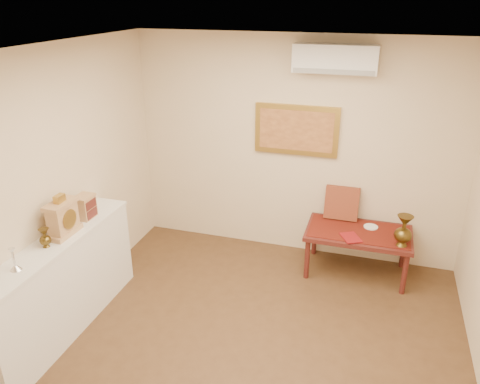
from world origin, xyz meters
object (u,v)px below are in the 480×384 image
at_px(display_ledge, 62,286).
at_px(mantel_clock, 63,218).
at_px(wooden_chest, 85,207).
at_px(low_table, 358,236).
at_px(brass_urn_tall, 404,227).

bearing_deg(display_ledge, mantel_clock, 84.19).
bearing_deg(mantel_clock, wooden_chest, 92.79).
distance_m(display_ledge, low_table, 3.27).
bearing_deg(low_table, display_ledge, -144.90).
height_order(display_ledge, mantel_clock, mantel_clock).
height_order(brass_urn_tall, mantel_clock, mantel_clock).
relative_size(brass_urn_tall, low_table, 0.36).
xyz_separation_m(mantel_clock, low_table, (2.66, 1.72, -0.67)).
bearing_deg(display_ledge, brass_urn_tall, 28.05).
bearing_deg(brass_urn_tall, low_table, 156.19).
bearing_deg(brass_urn_tall, wooden_chest, -160.01).
distance_m(brass_urn_tall, wooden_chest, 3.36).
distance_m(brass_urn_tall, mantel_clock, 3.50).
relative_size(brass_urn_tall, mantel_clock, 1.05).
distance_m(brass_urn_tall, low_table, 0.59).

